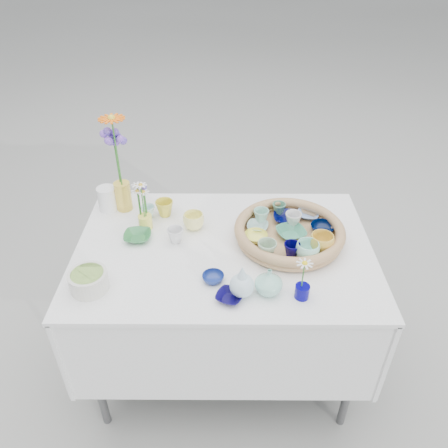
{
  "coord_description": "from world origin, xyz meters",
  "views": [
    {
      "loc": [
        0.01,
        -1.45,
        1.93
      ],
      "look_at": [
        0.0,
        0.02,
        0.87
      ],
      "focal_mm": 35.0,
      "sensor_mm": 36.0,
      "label": 1
    }
  ],
  "objects_px": {
    "wicker_tray": "(289,233)",
    "bud_vase_seafoam": "(269,281)",
    "display_table": "(224,360)",
    "tall_vase_yellow": "(123,196)"
  },
  "relations": [
    {
      "from": "wicker_tray",
      "to": "bud_vase_seafoam",
      "type": "relative_size",
      "value": 4.4
    },
    {
      "from": "tall_vase_yellow",
      "to": "display_table",
      "type": "bearing_deg",
      "value": -31.49
    },
    {
      "from": "bud_vase_seafoam",
      "to": "tall_vase_yellow",
      "type": "relative_size",
      "value": 0.76
    },
    {
      "from": "display_table",
      "to": "bud_vase_seafoam",
      "type": "bearing_deg",
      "value": -58.43
    },
    {
      "from": "display_table",
      "to": "wicker_tray",
      "type": "xyz_separation_m",
      "value": [
        0.28,
        0.05,
        0.8
      ]
    },
    {
      "from": "tall_vase_yellow",
      "to": "bud_vase_seafoam",
      "type": "bearing_deg",
      "value": -41.19
    },
    {
      "from": "display_table",
      "to": "wicker_tray",
      "type": "height_order",
      "value": "wicker_tray"
    },
    {
      "from": "wicker_tray",
      "to": "display_table",
      "type": "bearing_deg",
      "value": -169.88
    },
    {
      "from": "display_table",
      "to": "tall_vase_yellow",
      "type": "distance_m",
      "value": 1.01
    },
    {
      "from": "display_table",
      "to": "tall_vase_yellow",
      "type": "bearing_deg",
      "value": 148.51
    }
  ]
}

